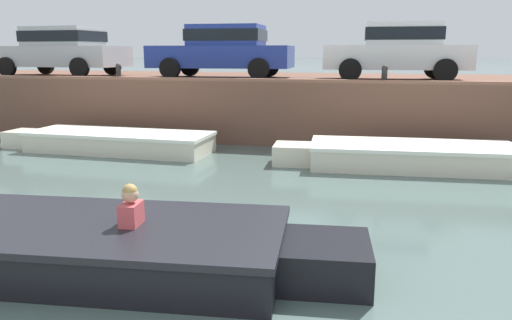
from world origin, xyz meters
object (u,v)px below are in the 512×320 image
at_px(car_left_inner_blue, 223,49).
at_px(motorboat_passing, 93,245).
at_px(boat_moored_west_cream, 112,141).
at_px(car_leftmost_silver, 62,49).
at_px(car_centre_white, 398,49).
at_px(mooring_bollard_west, 118,71).
at_px(boat_moored_central_cream, 402,156).
at_px(mooring_bollard_mid, 384,73).

bearing_deg(car_left_inner_blue, motorboat_passing, -82.07).
relative_size(boat_moored_west_cream, car_leftmost_silver, 1.28).
distance_m(car_centre_white, mooring_bollard_west, 7.84).
distance_m(boat_moored_west_cream, boat_moored_central_cream, 7.08).
xyz_separation_m(boat_moored_west_cream, car_centre_white, (6.99, 3.35, 2.30)).
bearing_deg(car_leftmost_silver, car_centre_white, 0.03).
height_order(boat_moored_west_cream, mooring_bollard_west, mooring_bollard_west).
bearing_deg(mooring_bollard_west, boat_moored_west_cream, -69.47).
distance_m(motorboat_passing, car_leftmost_silver, 12.07).
distance_m(car_left_inner_blue, mooring_bollard_mid, 4.97).
height_order(boat_moored_west_cream, car_leftmost_silver, car_leftmost_silver).
xyz_separation_m(boat_moored_central_cream, car_left_inner_blue, (-5.11, 3.54, 2.29)).
xyz_separation_m(boat_moored_central_cream, car_centre_white, (-0.09, 3.53, 2.29)).
distance_m(boat_moored_central_cream, car_centre_white, 4.21).
xyz_separation_m(boat_moored_west_cream, mooring_bollard_west, (-0.67, 1.79, 1.69)).
bearing_deg(car_leftmost_silver, boat_moored_west_cream, -43.70).
bearing_deg(car_centre_white, boat_moored_west_cream, -154.38).
height_order(car_left_inner_blue, mooring_bollard_mid, car_left_inner_blue).
height_order(boat_moored_west_cream, motorboat_passing, motorboat_passing).
distance_m(boat_moored_west_cream, car_leftmost_silver, 5.36).
bearing_deg(boat_moored_central_cream, car_centre_white, 91.38).
bearing_deg(car_left_inner_blue, boat_moored_central_cream, -34.70).
bearing_deg(mooring_bollard_mid, mooring_bollard_west, 180.00).
height_order(boat_moored_central_cream, mooring_bollard_mid, mooring_bollard_mid).
relative_size(motorboat_passing, mooring_bollard_mid, 13.67).
bearing_deg(car_centre_white, mooring_bollard_west, -168.47).
xyz_separation_m(car_centre_white, mooring_bollard_west, (-7.66, -1.56, -0.61)).
height_order(boat_moored_west_cream, mooring_bollard_mid, mooring_bollard_mid).
xyz_separation_m(car_left_inner_blue, mooring_bollard_mid, (4.67, -1.56, -0.61)).
bearing_deg(motorboat_passing, boat_moored_west_cream, 117.59).
bearing_deg(car_leftmost_silver, mooring_bollard_mid, -8.73).
distance_m(boat_moored_west_cream, car_centre_white, 8.08).
bearing_deg(boat_moored_west_cream, car_centre_white, 25.62).
distance_m(car_left_inner_blue, mooring_bollard_west, 3.13).
relative_size(car_leftmost_silver, mooring_bollard_mid, 9.79).
height_order(boat_moored_central_cream, car_leftmost_silver, car_leftmost_silver).
height_order(car_centre_white, mooring_bollard_west, car_centre_white).
bearing_deg(car_leftmost_silver, boat_moored_central_cream, -18.46).
height_order(mooring_bollard_west, mooring_bollard_mid, same).
distance_m(car_centre_white, mooring_bollard_mid, 1.71).
bearing_deg(car_centre_white, car_leftmost_silver, -179.97).
bearing_deg(mooring_bollard_west, motorboat_passing, -63.89).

